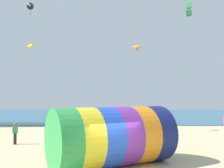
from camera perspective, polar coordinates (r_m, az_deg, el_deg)
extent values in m
cube|color=#236084|center=(52.92, -0.03, -7.03)|extent=(120.00, 40.00, 0.10)
cylinder|color=green|center=(12.92, -11.09, -12.58)|extent=(2.50, 3.38, 3.23)
cylinder|color=yellow|center=(13.29, -6.41, -12.35)|extent=(2.50, 3.38, 3.23)
cylinder|color=blue|center=(13.74, -2.03, -12.06)|extent=(2.50, 3.38, 3.23)
cylinder|color=purple|center=(14.26, 2.05, -11.72)|extent=(2.50, 3.38, 3.23)
cylinder|color=orange|center=(14.84, 5.82, -11.36)|extent=(2.50, 3.38, 3.23)
cylinder|color=navy|center=(15.49, 9.28, -10.99)|extent=(2.50, 3.38, 3.23)
cylinder|color=black|center=(15.84, 10.95, -10.79)|extent=(1.45, 2.65, 2.97)
cylinder|color=#726651|center=(16.70, 11.50, -14.60)|extent=(0.24, 0.24, 0.81)
cube|color=white|center=(16.57, 11.48, -12.20)|extent=(0.30, 0.40, 0.61)
sphere|color=#9E7051|center=(16.51, 11.46, -10.72)|extent=(0.22, 0.22, 0.22)
ellipsoid|color=orange|center=(22.07, 5.79, 8.43)|extent=(0.95, 0.73, 0.38)
cube|color=#8F4F12|center=(22.03, 5.79, 7.95)|extent=(0.12, 0.07, 0.22)
cone|color=black|center=(32.07, -18.09, 16.56)|extent=(1.18, 1.28, 1.02)
cylinder|color=black|center=(31.86, -18.11, 15.43)|extent=(0.03, 0.03, 0.89)
ellipsoid|color=yellow|center=(29.90, -18.18, 8.20)|extent=(1.33, 1.48, 0.58)
cube|color=olive|center=(29.84, -18.19, 7.64)|extent=(0.14, 0.17, 0.36)
cube|color=green|center=(30.02, 17.14, 16.75)|extent=(0.69, 0.69, 0.56)
cube|color=#1E642A|center=(29.75, 17.17, 15.23)|extent=(0.69, 0.69, 0.56)
cylinder|color=black|center=(29.88, 17.15, 15.99)|extent=(0.02, 0.02, 1.49)
cylinder|color=#726651|center=(23.23, 5.49, -11.41)|extent=(0.24, 0.24, 0.75)
cube|color=red|center=(23.14, 5.48, -9.81)|extent=(0.32, 0.41, 0.56)
sphere|color=tan|center=(23.10, 5.48, -8.82)|extent=(0.20, 0.20, 0.20)
cylinder|color=#726651|center=(22.31, -11.97, -11.55)|extent=(0.24, 0.24, 0.87)
cube|color=#232328|center=(22.21, -11.95, -9.62)|extent=(0.42, 0.37, 0.65)
sphere|color=beige|center=(22.16, -11.93, -8.43)|extent=(0.24, 0.24, 0.24)
cylinder|color=black|center=(21.84, -21.29, -11.58)|extent=(0.24, 0.24, 0.88)
cube|color=#338C4C|center=(21.74, -21.25, -9.58)|extent=(0.37, 0.24, 0.66)
sphere|color=#9E7051|center=(21.69, -21.22, -8.34)|extent=(0.24, 0.24, 0.24)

